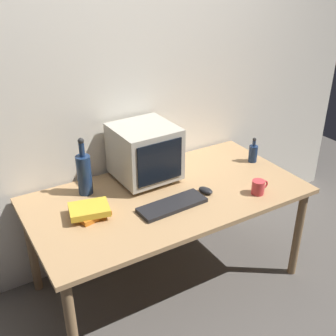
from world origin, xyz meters
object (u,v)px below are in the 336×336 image
(crt_monitor, at_px, (145,152))
(book_stack, at_px, (90,211))
(bottle_tall, at_px, (84,173))
(computer_mouse, at_px, (206,190))
(mug, at_px, (258,187))
(bottle_short, at_px, (253,153))
(keyboard, at_px, (172,205))

(crt_monitor, height_order, book_stack, crt_monitor)
(crt_monitor, xyz_separation_m, bottle_tall, (-0.41, 0.03, -0.05))
(computer_mouse, height_order, mug, mug)
(bottle_short, xyz_separation_m, book_stack, (-1.26, -0.06, -0.03))
(keyboard, xyz_separation_m, book_stack, (-0.45, 0.16, 0.02))
(bottle_tall, height_order, mug, bottle_tall)
(bottle_tall, bearing_deg, computer_mouse, -31.07)
(crt_monitor, height_order, computer_mouse, crt_monitor)
(bottle_tall, bearing_deg, book_stack, -105.83)
(bottle_tall, bearing_deg, keyboard, -47.56)
(mug, bearing_deg, computer_mouse, 148.21)
(bottle_short, relative_size, book_stack, 0.73)
(computer_mouse, distance_m, bottle_tall, 0.76)
(computer_mouse, xyz_separation_m, mug, (0.28, -0.17, 0.03))
(bottle_tall, xyz_separation_m, book_stack, (-0.07, -0.26, -0.10))
(computer_mouse, bearing_deg, mug, -48.12)
(bottle_short, bearing_deg, keyboard, -164.88)
(bottle_tall, bearing_deg, bottle_short, -9.32)
(keyboard, bearing_deg, book_stack, 158.48)
(crt_monitor, relative_size, mug, 3.31)
(crt_monitor, bearing_deg, bottle_tall, 176.37)
(crt_monitor, distance_m, bottle_tall, 0.41)
(book_stack, bearing_deg, computer_mouse, -10.07)
(keyboard, distance_m, bottle_short, 0.84)
(crt_monitor, distance_m, mug, 0.75)
(crt_monitor, relative_size, book_stack, 1.57)
(mug, bearing_deg, bottle_short, 53.16)
(computer_mouse, xyz_separation_m, bottle_tall, (-0.64, 0.39, 0.12))
(bottle_short, height_order, mug, bottle_short)
(crt_monitor, xyz_separation_m, mug, (0.51, -0.53, -0.15))
(keyboard, bearing_deg, mug, -17.48)
(computer_mouse, bearing_deg, crt_monitor, 106.77)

